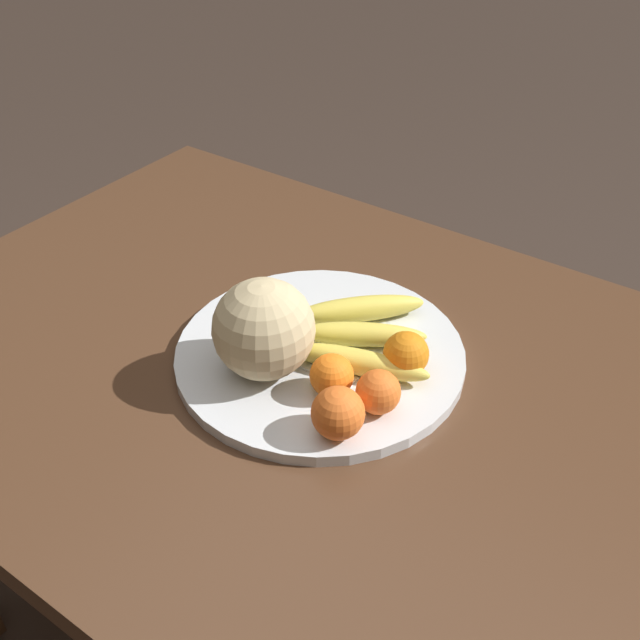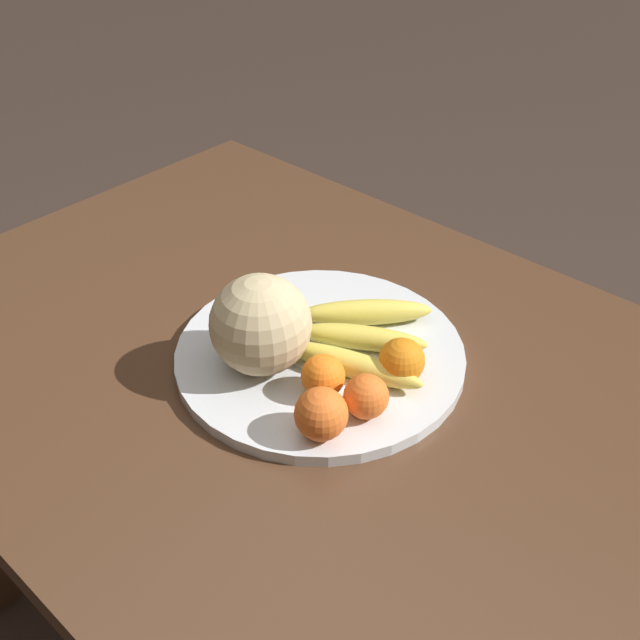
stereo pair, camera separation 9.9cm
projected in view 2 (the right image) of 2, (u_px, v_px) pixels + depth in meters
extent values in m
cube|color=#4C301E|center=(344.00, 397.00, 1.00)|extent=(1.40, 0.88, 0.04)
cube|color=#4C301E|center=(240.00, 313.00, 1.75)|extent=(0.07, 0.07, 0.68)
cylinder|color=silver|center=(320.00, 354.00, 1.03)|extent=(0.40, 0.40, 0.02)
torus|color=#1E4C56|center=(320.00, 353.00, 1.02)|extent=(0.40, 0.40, 0.01)
sphere|color=#C6B284|center=(261.00, 325.00, 0.95)|extent=(0.13, 0.13, 0.13)
sphere|color=brown|center=(294.00, 330.00, 1.02)|extent=(0.03, 0.03, 0.03)
ellipsoid|color=#DBC64C|center=(353.00, 365.00, 0.97)|extent=(0.19, 0.09, 0.03)
ellipsoid|color=#DBC64C|center=(362.00, 338.00, 1.01)|extent=(0.17, 0.12, 0.03)
ellipsoid|color=#DBC64C|center=(366.00, 312.00, 1.06)|extent=(0.16, 0.16, 0.04)
sphere|color=orange|center=(323.00, 376.00, 0.93)|extent=(0.06, 0.06, 0.06)
sphere|color=orange|center=(402.00, 361.00, 0.95)|extent=(0.06, 0.06, 0.06)
sphere|color=orange|center=(366.00, 396.00, 0.90)|extent=(0.06, 0.06, 0.06)
sphere|color=orange|center=(321.00, 414.00, 0.87)|extent=(0.06, 0.06, 0.06)
cube|color=white|center=(319.00, 369.00, 0.98)|extent=(0.10, 0.04, 0.00)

